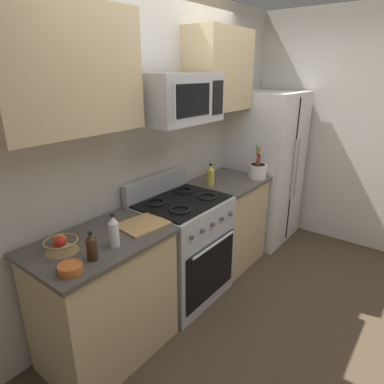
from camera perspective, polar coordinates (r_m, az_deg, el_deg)
The scene contains 17 objects.
ground_plane at distance 2.95m, azimuth 9.52°, elevation -21.44°, with size 16.00×16.00×0.00m, color #473828.
wall_back at distance 2.92m, azimuth -7.62°, elevation 7.12°, with size 8.00×0.10×2.60m, color beige.
counter_left at distance 2.51m, azimuth -14.62°, elevation -17.14°, with size 0.92×0.61×0.91m.
range_oven at distance 2.99m, azimuth -1.71°, elevation -9.49°, with size 0.76×0.65×1.09m.
counter_right at distance 3.54m, azimuth 6.03°, elevation -4.95°, with size 0.72×0.61×0.91m.
refrigerator at distance 4.04m, azimuth 12.32°, elevation 4.07°, with size 0.81×0.72×1.73m.
wall_right at distance 4.20m, azimuth 24.16°, elevation 9.48°, with size 0.10×8.00×2.60m, color beige.
microwave at distance 2.62m, azimuth -2.48°, elevation 15.71°, with size 0.69×0.44×0.36m.
upper_cabinets_left at distance 2.14m, azimuth -21.12°, elevation 18.87°, with size 0.91×0.34×0.72m.
upper_cabinets_right at distance 3.30m, azimuth 4.62°, elevation 20.01°, with size 0.71×0.34×0.72m.
utensil_crock at distance 3.46m, azimuth 11.11°, elevation 3.66°, with size 0.18×0.18×0.34m.
fruit_basket at distance 2.19m, azimuth -21.48°, elevation -8.35°, with size 0.21×0.21×0.10m.
cutting_board at distance 2.40m, azimuth -8.42°, elevation -5.51°, with size 0.32×0.27×0.02m, color tan.
bottle_oil at distance 3.17m, azimuth 3.19°, elevation 2.81°, with size 0.07×0.07×0.21m.
bottle_vinegar at distance 2.13m, azimuth -13.23°, elevation -6.61°, with size 0.07×0.07×0.22m.
bottle_soy at distance 2.02m, azimuth -16.80°, elevation -9.02°, with size 0.06×0.06×0.18m.
prep_bowl at distance 1.97m, azimuth -20.09°, elevation -12.14°, with size 0.13×0.13×0.05m.
Camera 1 is at (-2.00, -0.97, 1.94)m, focal length 31.21 mm.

